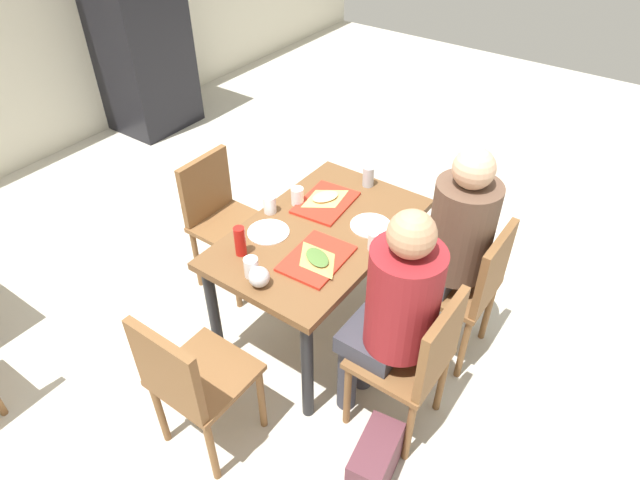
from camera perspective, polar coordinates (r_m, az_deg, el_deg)
ground_plane at (r=3.38m, az=-0.00°, el=-8.76°), size 10.00×10.00×0.02m
main_table at (r=2.95m, az=-0.00°, el=-0.40°), size 1.20×0.74×0.72m
chair_near_left at (r=2.58m, az=10.00°, el=-11.96°), size 0.40×0.40×0.87m
chair_near_right at (r=2.98m, az=15.34°, el=-4.43°), size 0.40×0.40×0.87m
chair_far_side at (r=3.42m, az=-10.33°, el=2.77°), size 0.40×0.40×0.87m
chair_left_end at (r=2.54m, az=-13.40°, el=-13.88°), size 0.40×0.40×0.87m
person_in_red at (r=2.44m, az=7.71°, el=-6.88°), size 0.32×0.42×1.28m
person_in_brown_jacket at (r=2.86m, az=13.61°, el=0.26°), size 0.32×0.42×1.28m
tray_red_near at (r=2.69m, az=-0.35°, el=-1.94°), size 0.37×0.28×0.02m
tray_red_far at (r=3.07m, az=0.59°, el=3.91°), size 0.38×0.30×0.02m
paper_plate_center at (r=2.87m, az=-5.38°, el=0.84°), size 0.22×0.22×0.01m
paper_plate_near_edge at (r=2.92m, az=5.30°, el=1.51°), size 0.22×0.22×0.01m
pizza_slice_a at (r=2.67m, az=-0.29°, el=-1.92°), size 0.23×0.26×0.02m
pizza_slice_b at (r=3.08m, az=0.54°, el=4.45°), size 0.26×0.22×0.02m
plastic_cup_a at (r=3.00m, az=-5.24°, el=3.72°), size 0.07×0.07×0.10m
plastic_cup_b at (r=2.74m, az=5.71°, el=-0.08°), size 0.07×0.07×0.10m
plastic_cup_c at (r=2.60m, az=-7.15°, el=-2.83°), size 0.07×0.07×0.10m
plastic_cup_d at (r=3.05m, az=-2.37°, el=4.58°), size 0.07×0.07×0.10m
soda_can at (r=3.21m, az=5.04°, el=6.61°), size 0.07×0.07×0.12m
condiment_bottle at (r=2.71m, az=-8.31°, el=-0.11°), size 0.06×0.06×0.16m
foil_bundle at (r=2.54m, az=-6.34°, el=-3.84°), size 0.10×0.10×0.10m
handbag at (r=2.70m, az=5.71°, el=-21.96°), size 0.34×0.21×0.28m
drink_fridge at (r=5.42m, az=-18.41°, el=20.49°), size 0.70×0.60×1.90m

